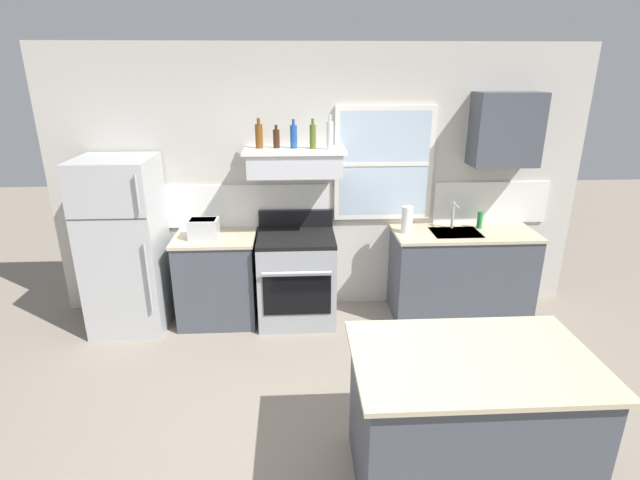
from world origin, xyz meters
TOP-DOWN VIEW (x-y plane):
  - ground_plane at (0.00, 0.00)m, footprint 16.00×16.00m
  - back_wall at (0.03, 2.23)m, footprint 5.40×0.11m
  - refrigerator at (-1.90, 1.84)m, footprint 0.70×0.72m
  - counter_left_of_stove at (-1.05, 1.90)m, footprint 0.79×0.63m
  - toaster at (-1.14, 1.85)m, footprint 0.30×0.20m
  - stove_range at (-0.25, 1.86)m, footprint 0.76×0.69m
  - range_hood_shelf at (-0.25, 1.96)m, footprint 0.96×0.52m
  - bottle_amber_wine at (-0.58, 2.02)m, footprint 0.07×0.07m
  - bottle_brown_stout at (-0.42, 2.02)m, footprint 0.06×0.06m
  - bottle_blue_liqueur at (-0.26, 2.00)m, footprint 0.07×0.07m
  - bottle_olive_oil_square at (-0.08, 1.96)m, footprint 0.06×0.06m
  - bottle_clear_tall at (0.08, 1.90)m, footprint 0.06×0.06m
  - counter_right_with_sink at (1.45, 1.90)m, footprint 1.43×0.63m
  - sink_faucet at (1.35, 2.00)m, footprint 0.03×0.17m
  - paper_towel_roll at (0.85, 1.90)m, footprint 0.11×0.11m
  - dish_soap_bottle at (1.63, 2.00)m, footprint 0.06×0.06m
  - kitchen_island at (0.76, -0.30)m, footprint 1.40×0.90m
  - upper_cabinet_right at (1.80, 2.04)m, footprint 0.64×0.32m

SIDE VIEW (x-z plane):
  - ground_plane at x=0.00m, z-range 0.00..0.00m
  - counter_left_of_stove at x=-1.05m, z-range 0.00..0.91m
  - counter_right_with_sink at x=1.45m, z-range 0.00..0.91m
  - kitchen_island at x=0.76m, z-range 0.00..0.91m
  - stove_range at x=-0.25m, z-range -0.08..1.01m
  - refrigerator at x=-1.90m, z-range 0.00..1.70m
  - dish_soap_bottle at x=1.63m, z-range 0.91..1.09m
  - toaster at x=-1.14m, z-range 0.91..1.10m
  - paper_towel_roll at x=0.85m, z-range 0.91..1.18m
  - sink_faucet at x=1.35m, z-range 0.94..1.22m
  - back_wall at x=0.03m, z-range 0.00..2.70m
  - range_hood_shelf at x=-0.25m, z-range 1.50..1.75m
  - bottle_brown_stout at x=-0.42m, z-range 1.73..1.94m
  - bottle_blue_liqueur at x=-0.26m, z-range 1.72..1.99m
  - bottle_amber_wine at x=-0.58m, z-range 1.72..2.00m
  - bottle_olive_oil_square at x=-0.08m, z-range 1.72..2.00m
  - bottle_clear_tall at x=0.08m, z-range 1.72..2.04m
  - upper_cabinet_right at x=1.80m, z-range 1.55..2.25m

